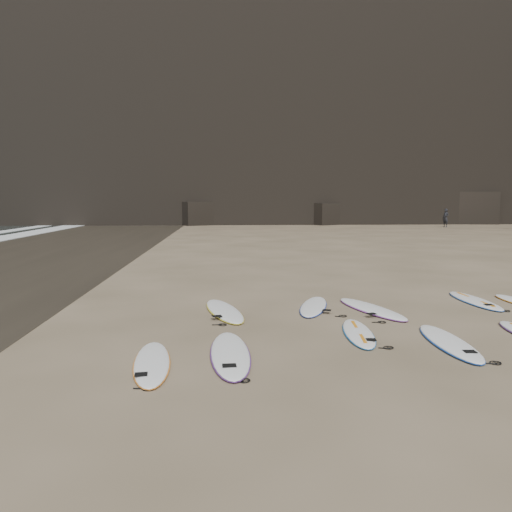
{
  "coord_description": "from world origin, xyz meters",
  "views": [
    {
      "loc": [
        -2.97,
        -9.41,
        2.76
      ],
      "look_at": [
        -2.22,
        1.62,
        1.5
      ],
      "focal_mm": 35.0,
      "sensor_mm": 36.0,
      "label": 1
    }
  ],
  "objects_px": {
    "surfboard_0": "(152,362)",
    "surfboard_1": "(230,353)",
    "surfboard_7": "(371,308)",
    "person_a": "(446,218)",
    "surfboard_6": "(314,306)",
    "surfboard_3": "(449,342)",
    "surfboard_2": "(358,333)",
    "surfboard_5": "(224,310)",
    "surfboard_8": "(475,300)"
  },
  "relations": [
    {
      "from": "surfboard_0",
      "to": "surfboard_1",
      "type": "bearing_deg",
      "value": 10.52
    },
    {
      "from": "surfboard_7",
      "to": "person_a",
      "type": "bearing_deg",
      "value": 46.16
    },
    {
      "from": "surfboard_1",
      "to": "surfboard_7",
      "type": "xyz_separation_m",
      "value": [
        3.58,
        3.41,
        -0.0
      ]
    },
    {
      "from": "surfboard_0",
      "to": "surfboard_6",
      "type": "distance_m",
      "value": 5.48
    },
    {
      "from": "surfboard_0",
      "to": "surfboard_6",
      "type": "bearing_deg",
      "value": 44.03
    },
    {
      "from": "surfboard_0",
      "to": "surfboard_3",
      "type": "bearing_deg",
      "value": 2.37
    },
    {
      "from": "surfboard_3",
      "to": "surfboard_7",
      "type": "relative_size",
      "value": 0.95
    },
    {
      "from": "surfboard_2",
      "to": "surfboard_5",
      "type": "xyz_separation_m",
      "value": [
        -2.74,
        2.21,
        0.01
      ]
    },
    {
      "from": "surfboard_8",
      "to": "person_a",
      "type": "height_order",
      "value": "person_a"
    },
    {
      "from": "surfboard_7",
      "to": "surfboard_8",
      "type": "distance_m",
      "value": 3.19
    },
    {
      "from": "surfboard_2",
      "to": "surfboard_6",
      "type": "bearing_deg",
      "value": 106.46
    },
    {
      "from": "surfboard_3",
      "to": "person_a",
      "type": "bearing_deg",
      "value": 68.23
    },
    {
      "from": "surfboard_1",
      "to": "surfboard_8",
      "type": "xyz_separation_m",
      "value": [
        6.67,
        4.21,
        -0.0
      ]
    },
    {
      "from": "surfboard_5",
      "to": "surfboard_2",
      "type": "bearing_deg",
      "value": -51.5
    },
    {
      "from": "surfboard_8",
      "to": "person_a",
      "type": "relative_size",
      "value": 1.42
    },
    {
      "from": "surfboard_1",
      "to": "surfboard_6",
      "type": "distance_m",
      "value": 4.4
    },
    {
      "from": "surfboard_3",
      "to": "surfboard_5",
      "type": "distance_m",
      "value": 5.24
    },
    {
      "from": "person_a",
      "to": "surfboard_1",
      "type": "bearing_deg",
      "value": -52.05
    },
    {
      "from": "surfboard_6",
      "to": "surfboard_8",
      "type": "distance_m",
      "value": 4.49
    },
    {
      "from": "surfboard_1",
      "to": "surfboard_5",
      "type": "distance_m",
      "value": 3.43
    },
    {
      "from": "surfboard_1",
      "to": "surfboard_7",
      "type": "relative_size",
      "value": 1.01
    },
    {
      "from": "surfboard_2",
      "to": "surfboard_7",
      "type": "height_order",
      "value": "surfboard_7"
    },
    {
      "from": "surfboard_2",
      "to": "surfboard_8",
      "type": "xyz_separation_m",
      "value": [
        4.02,
        2.99,
        0.01
      ]
    },
    {
      "from": "surfboard_0",
      "to": "surfboard_7",
      "type": "bearing_deg",
      "value": 31.72
    },
    {
      "from": "surfboard_3",
      "to": "surfboard_7",
      "type": "distance_m",
      "value": 3.04
    },
    {
      "from": "surfboard_6",
      "to": "surfboard_3",
      "type": "bearing_deg",
      "value": -42.87
    },
    {
      "from": "surfboard_1",
      "to": "surfboard_5",
      "type": "height_order",
      "value": "same"
    },
    {
      "from": "surfboard_2",
      "to": "surfboard_5",
      "type": "bearing_deg",
      "value": 147.62
    },
    {
      "from": "person_a",
      "to": "surfboard_8",
      "type": "bearing_deg",
      "value": -46.43
    },
    {
      "from": "surfboard_5",
      "to": "person_a",
      "type": "height_order",
      "value": "person_a"
    },
    {
      "from": "surfboard_8",
      "to": "surfboard_3",
      "type": "bearing_deg",
      "value": -123.81
    },
    {
      "from": "surfboard_2",
      "to": "person_a",
      "type": "height_order",
      "value": "person_a"
    },
    {
      "from": "surfboard_3",
      "to": "surfboard_8",
      "type": "bearing_deg",
      "value": 59.54
    },
    {
      "from": "surfboard_2",
      "to": "surfboard_3",
      "type": "height_order",
      "value": "surfboard_3"
    },
    {
      "from": "surfboard_1",
      "to": "surfboard_7",
      "type": "bearing_deg",
      "value": 41.8
    },
    {
      "from": "surfboard_5",
      "to": "surfboard_8",
      "type": "xyz_separation_m",
      "value": [
        6.76,
        0.78,
        -0.0
      ]
    },
    {
      "from": "surfboard_6",
      "to": "surfboard_5",
      "type": "bearing_deg",
      "value": -154.1
    },
    {
      "from": "surfboard_3",
      "to": "surfboard_8",
      "type": "distance_m",
      "value": 4.52
    },
    {
      "from": "surfboard_0",
      "to": "surfboard_7",
      "type": "distance_m",
      "value": 6.2
    },
    {
      "from": "surfboard_7",
      "to": "surfboard_8",
      "type": "relative_size",
      "value": 1.06
    },
    {
      "from": "surfboard_3",
      "to": "person_a",
      "type": "relative_size",
      "value": 1.43
    },
    {
      "from": "surfboard_0",
      "to": "surfboard_6",
      "type": "relative_size",
      "value": 0.96
    },
    {
      "from": "surfboard_6",
      "to": "surfboard_8",
      "type": "bearing_deg",
      "value": 21.67
    },
    {
      "from": "surfboard_5",
      "to": "surfboard_6",
      "type": "bearing_deg",
      "value": -3.29
    },
    {
      "from": "surfboard_3",
      "to": "surfboard_8",
      "type": "xyz_separation_m",
      "value": [
        2.47,
        3.79,
        -0.0
      ]
    },
    {
      "from": "surfboard_3",
      "to": "person_a",
      "type": "xyz_separation_m",
      "value": [
        17.84,
        39.22,
        0.87
      ]
    },
    {
      "from": "surfboard_1",
      "to": "surfboard_8",
      "type": "relative_size",
      "value": 1.07
    },
    {
      "from": "surfboard_1",
      "to": "surfboard_3",
      "type": "xyz_separation_m",
      "value": [
        4.2,
        0.43,
        -0.0
      ]
    },
    {
      "from": "surfboard_2",
      "to": "surfboard_6",
      "type": "distance_m",
      "value": 2.63
    },
    {
      "from": "person_a",
      "to": "surfboard_7",
      "type": "bearing_deg",
      "value": -49.98
    }
  ]
}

